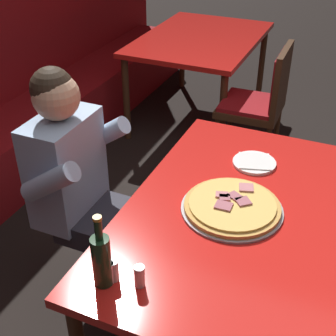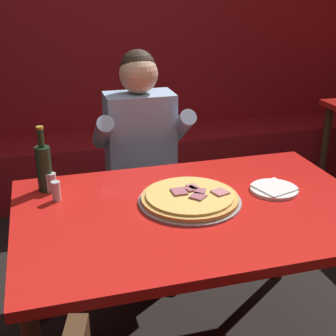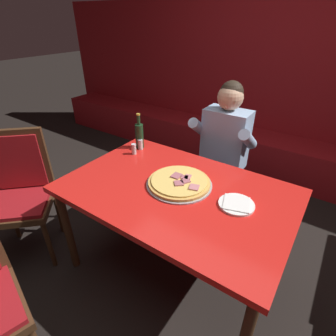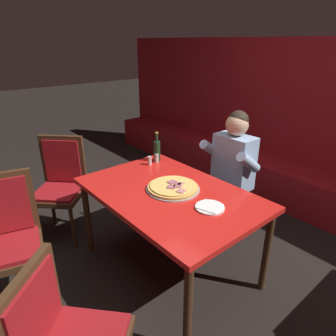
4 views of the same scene
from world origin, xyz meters
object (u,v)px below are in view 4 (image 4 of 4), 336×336
(main_dining_table, at_px, (169,199))
(shaker_black_pepper, at_px, (156,158))
(beer_bottle, at_px, (157,150))
(diner_seated_blue_shirt, at_px, (227,171))
(plate_white_paper, at_px, (210,207))
(dining_chair_by_booth, at_px, (7,234))
(shaker_parmesan, at_px, (150,161))
(shaker_red_pepper_flakes, at_px, (157,158))
(pizza, at_px, (173,187))
(dining_chair_far_left, at_px, (61,181))

(main_dining_table, distance_m, shaker_black_pepper, 0.66)
(beer_bottle, xyz_separation_m, diner_seated_blue_shirt, (0.54, 0.43, -0.16))
(plate_white_paper, xyz_separation_m, dining_chair_by_booth, (-0.86, -1.15, -0.17))
(shaker_parmesan, bearing_deg, shaker_black_pepper, 104.77)
(main_dining_table, height_order, shaker_red_pepper_flakes, shaker_red_pepper_flakes)
(dining_chair_by_booth, bearing_deg, plate_white_paper, 53.12)
(shaker_red_pepper_flakes, xyz_separation_m, dining_chair_by_booth, (0.07, -1.41, -0.20))
(pizza, xyz_separation_m, plate_white_paper, (0.39, 0.01, -0.01))
(pizza, height_order, dining_chair_far_left, dining_chair_far_left)
(pizza, distance_m, dining_chair_by_booth, 1.25)
(shaker_red_pepper_flakes, bearing_deg, shaker_parmesan, -83.04)
(shaker_black_pepper, height_order, dining_chair_far_left, dining_chair_far_left)
(shaker_red_pepper_flakes, bearing_deg, dining_chair_far_left, -127.16)
(shaker_parmesan, relative_size, dining_chair_far_left, 0.09)
(plate_white_paper, xyz_separation_m, diner_seated_blue_shirt, (-0.42, 0.71, -0.06))
(shaker_parmesan, distance_m, dining_chair_by_booth, 1.33)
(shaker_red_pepper_flakes, height_order, shaker_parmesan, same)
(pizza, bearing_deg, plate_white_paper, 0.99)
(pizza, bearing_deg, diner_seated_blue_shirt, 92.55)
(shaker_black_pepper, bearing_deg, shaker_parmesan, -75.23)
(beer_bottle, bearing_deg, dining_chair_far_left, -124.91)
(main_dining_table, xyz_separation_m, shaker_parmesan, (-0.54, 0.21, 0.11))
(dining_chair_far_left, bearing_deg, main_dining_table, 21.86)
(pizza, height_order, beer_bottle, beer_bottle)
(diner_seated_blue_shirt, bearing_deg, beer_bottle, -141.24)
(shaker_red_pepper_flakes, relative_size, dining_chair_by_booth, 0.08)
(shaker_black_pepper, height_order, shaker_red_pepper_flakes, same)
(beer_bottle, bearing_deg, shaker_parmesan, -72.00)
(main_dining_table, bearing_deg, dining_chair_far_left, -158.14)
(pizza, relative_size, beer_bottle, 1.47)
(main_dining_table, xyz_separation_m, beer_bottle, (-0.58, 0.33, 0.18))
(main_dining_table, relative_size, dining_chair_far_left, 1.44)
(diner_seated_blue_shirt, bearing_deg, dining_chair_far_left, -131.75)
(shaker_parmesan, bearing_deg, shaker_red_pepper_flakes, 96.96)
(shaker_black_pepper, bearing_deg, beer_bottle, 125.96)
(plate_white_paper, xyz_separation_m, shaker_black_pepper, (-0.95, 0.26, 0.03))
(pizza, xyz_separation_m, dining_chair_far_left, (-1.12, -0.50, -0.20))
(plate_white_paper, relative_size, dining_chair_far_left, 0.21)
(beer_bottle, relative_size, shaker_red_pepper_flakes, 3.40)
(plate_white_paper, relative_size, dining_chair_by_booth, 0.21)
(dining_chair_by_booth, bearing_deg, shaker_red_pepper_flakes, 92.88)
(plate_white_paper, height_order, shaker_red_pepper_flakes, shaker_red_pepper_flakes)
(pizza, distance_m, plate_white_paper, 0.39)
(diner_seated_blue_shirt, bearing_deg, shaker_black_pepper, -139.62)
(shaker_red_pepper_flakes, bearing_deg, beer_bottle, 137.00)
(plate_white_paper, distance_m, shaker_red_pepper_flakes, 0.97)
(pizza, distance_m, shaker_parmesan, 0.56)
(plate_white_paper, distance_m, diner_seated_blue_shirt, 0.83)
(shaker_black_pepper, bearing_deg, diner_seated_blue_shirt, 40.38)
(beer_bottle, relative_size, shaker_black_pepper, 3.40)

